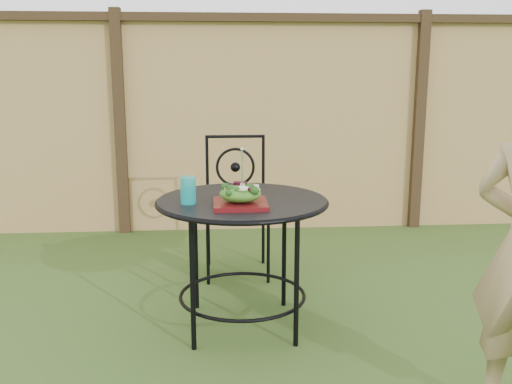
% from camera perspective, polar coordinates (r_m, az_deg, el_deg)
% --- Properties ---
extents(ground, '(60.00, 60.00, 0.00)m').
position_cam_1_polar(ground, '(3.14, 5.60, -14.32)').
color(ground, '#254516').
rests_on(ground, ground).
extents(fence, '(8.00, 0.12, 1.90)m').
position_cam_1_polar(fence, '(5.01, 1.59, 6.92)').
color(fence, tan).
rests_on(fence, ground).
extents(patio_table, '(0.92, 0.92, 0.72)m').
position_cam_1_polar(patio_table, '(3.07, -1.40, -3.22)').
color(patio_table, black).
rests_on(patio_table, ground).
extents(patio_chair, '(0.46, 0.46, 0.95)m').
position_cam_1_polar(patio_chair, '(3.96, -1.97, -0.96)').
color(patio_chair, black).
rests_on(patio_chair, ground).
extents(salad_plate, '(0.27, 0.27, 0.02)m').
position_cam_1_polar(salad_plate, '(2.87, -1.57, -1.20)').
color(salad_plate, '#490A12').
rests_on(salad_plate, patio_table).
extents(salad, '(0.21, 0.21, 0.08)m').
position_cam_1_polar(salad, '(2.86, -1.57, -0.18)').
color(salad, '#235614').
rests_on(salad, salad_plate).
extents(fork, '(0.01, 0.01, 0.18)m').
position_cam_1_polar(fork, '(2.84, -1.39, 2.39)').
color(fork, silver).
rests_on(fork, salad).
extents(drinking_glass, '(0.08, 0.08, 0.14)m').
position_cam_1_polar(drinking_glass, '(2.93, -6.80, 0.17)').
color(drinking_glass, '#0EA6A7').
rests_on(drinking_glass, patio_table).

